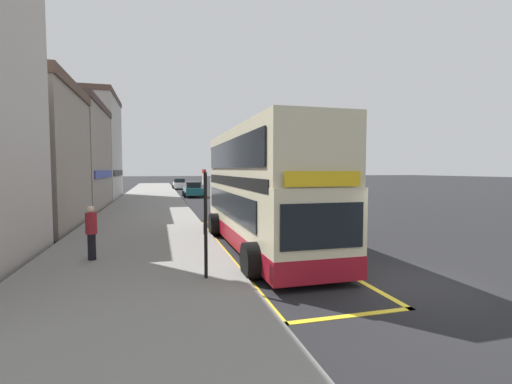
% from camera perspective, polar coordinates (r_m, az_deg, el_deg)
% --- Properties ---
extents(ground_plane, '(260.00, 260.00, 0.00)m').
position_cam_1_polar(ground_plane, '(40.25, -6.39, -0.63)').
color(ground_plane, black).
extents(pavement_near, '(6.00, 76.00, 0.14)m').
position_cam_1_polar(pavement_near, '(39.77, -16.41, -0.71)').
color(pavement_near, gray).
rests_on(pavement_near, ground).
extents(double_decker_bus, '(3.16, 10.36, 4.40)m').
position_cam_1_polar(double_decker_bus, '(13.39, 0.92, -0.16)').
color(double_decker_bus, beige).
rests_on(double_decker_bus, ground).
extents(bus_bay_markings, '(2.97, 13.73, 0.01)m').
position_cam_1_polar(bus_bay_markings, '(13.85, 0.45, -8.63)').
color(bus_bay_markings, yellow).
rests_on(bus_bay_markings, ground).
extents(bus_stop_sign, '(0.09, 0.51, 2.80)m').
position_cam_1_polar(bus_stop_sign, '(9.32, -8.10, -3.60)').
color(bus_stop_sign, black).
rests_on(bus_stop_sign, pavement_near).
extents(terrace_far, '(9.41, 10.20, 8.85)m').
position_cam_1_polar(terrace_far, '(30.61, -31.77, 5.01)').
color(terrace_far, gray).
rests_on(terrace_far, ground).
extents(terrace_end, '(7.98, 9.75, 11.40)m').
position_cam_1_polar(terrace_end, '(40.26, -26.78, 6.50)').
color(terrace_end, '#B2ADA8').
rests_on(terrace_end, ground).
extents(parked_car_teal_distant, '(2.09, 4.20, 1.62)m').
position_cam_1_polar(parked_car_teal_distant, '(39.18, -10.03, 0.39)').
color(parked_car_teal_distant, '#196066').
rests_on(parked_car_teal_distant, ground).
extents(parked_car_white_behind, '(2.09, 4.20, 1.62)m').
position_cam_1_polar(parked_car_white_behind, '(55.33, -12.12, 1.28)').
color(parked_car_white_behind, silver).
rests_on(parked_car_white_behind, ground).
extents(pedestrian_waiting_near_sign, '(0.34, 0.34, 1.68)m').
position_cam_1_polar(pedestrian_waiting_near_sign, '(12.22, -24.76, -5.61)').
color(pedestrian_waiting_near_sign, black).
rests_on(pedestrian_waiting_near_sign, pavement_near).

